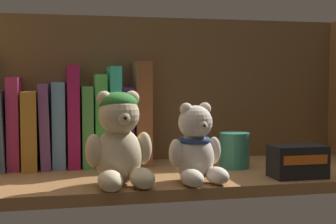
{
  "coord_description": "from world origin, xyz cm",
  "views": [
    {
      "loc": [
        -20.41,
        -87.56,
        19.25
      ],
      "look_at": [
        -1.07,
        0.0,
        13.45
      ],
      "focal_mm": 50.89,
      "sensor_mm": 36.0,
      "label": 1
    }
  ],
  "objects": [
    {
      "name": "book_9",
      "position": [
        -12.98,
        11.81,
        11.31
      ],
      "size": [
        2.45,
        9.46,
        18.61
      ],
      "primitive_type": "cube",
      "color": "#5BCB58",
      "rests_on": "shelf_board"
    },
    {
      "name": "book_4",
      "position": [
        -26.82,
        11.81,
        9.62
      ],
      "size": [
        2.9,
        14.86,
        15.24
      ],
      "primitive_type": "cube",
      "color": "olive",
      "rests_on": "shelf_board"
    },
    {
      "name": "teddy_bear_larger",
      "position": [
        -11.39,
        -9.6,
        9.44
      ],
      "size": [
        11.63,
        12.06,
        15.7
      ],
      "color": "beige",
      "rests_on": "shelf_board"
    },
    {
      "name": "book_8",
      "position": [
        -15.74,
        11.81,
        10.08
      ],
      "size": [
        2.21,
        12.06,
        16.16
      ],
      "primitive_type": "cube",
      "color": "#4C9C4B",
      "rests_on": "shelf_board"
    },
    {
      "name": "book_2",
      "position": [
        -32.78,
        11.81,
        9.7
      ],
      "size": [
        3.19,
        14.66,
        15.48
      ],
      "primitive_type": "cube",
      "rotation": [
        0.0,
        -0.03,
        0.0
      ],
      "color": "#43596E",
      "rests_on": "shelf_board"
    },
    {
      "name": "book_11",
      "position": [
        -7.65,
        11.81,
        9.98
      ],
      "size": [
        2.2,
        11.13,
        15.97
      ],
      "primitive_type": "cube",
      "color": "#582371",
      "rests_on": "shelf_board"
    },
    {
      "name": "book_12",
      "position": [
        -4.54,
        11.81,
        12.63
      ],
      "size": [
        3.14,
        12.91,
        21.27
      ],
      "primitive_type": "cube",
      "color": "brown",
      "rests_on": "shelf_board"
    },
    {
      "name": "shelf_back_panel",
      "position": [
        0.0,
        15.42,
        16.56
      ],
      "size": [
        85.28,
        1.2,
        33.11
      ],
      "primitive_type": "cube",
      "color": "brown",
      "rests_on": "ground"
    },
    {
      "name": "book_6",
      "position": [
        -21.34,
        11.81,
        10.51
      ],
      "size": [
        2.55,
        11.7,
        17.03
      ],
      "primitive_type": "cube",
      "color": "#669CCF",
      "rests_on": "shelf_board"
    },
    {
      "name": "book_5",
      "position": [
        -23.99,
        11.81,
        10.36
      ],
      "size": [
        2.33,
        13.75,
        16.76
      ],
      "primitive_type": "cube",
      "rotation": [
        0.0,
        -0.03,
        0.0
      ],
      "color": "#6E4481",
      "rests_on": "shelf_board"
    },
    {
      "name": "pillar_candle",
      "position": [
        12.86,
        1.49,
        5.52
      ],
      "size": [
        5.95,
        5.95,
        7.04
      ],
      "primitive_type": "cylinder",
      "color": "#2D7A66",
      "rests_on": "shelf_board"
    },
    {
      "name": "small_product_box",
      "position": [
        20.58,
        -9.95,
        4.9
      ],
      "size": [
        9.71,
        5.87,
        5.79
      ],
      "color": "black",
      "rests_on": "shelf_board"
    },
    {
      "name": "book_10",
      "position": [
        -10.25,
        11.81,
        12.09
      ],
      "size": [
        2.14,
        14.55,
        20.18
      ],
      "primitive_type": "cube",
      "color": "#35CBB9",
      "rests_on": "shelf_board"
    },
    {
      "name": "shelf_board",
      "position": [
        0.0,
        0.0,
        1.0
      ],
      "size": [
        82.88,
        29.65,
        2.0
      ],
      "primitive_type": "cube",
      "color": "olive",
      "rests_on": "ground"
    },
    {
      "name": "book_7",
      "position": [
        -18.45,
        11.81,
        12.19
      ],
      "size": [
        2.36,
        12.9,
        20.38
      ],
      "primitive_type": "cube",
      "color": "#9D1858",
      "rests_on": "shelf_board"
    },
    {
      "name": "book_3",
      "position": [
        -29.85,
        11.81,
        11.01
      ],
      "size": [
        2.31,
        12.31,
        18.02
      ],
      "primitive_type": "cube",
      "color": "#A62C66",
      "rests_on": "shelf_board"
    },
    {
      "name": "teddy_bear_smaller",
      "position": [
        1.7,
        -9.71,
        7.81
      ],
      "size": [
        10.29,
        10.62,
        13.61
      ],
      "color": "beige",
      "rests_on": "shelf_board"
    }
  ]
}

